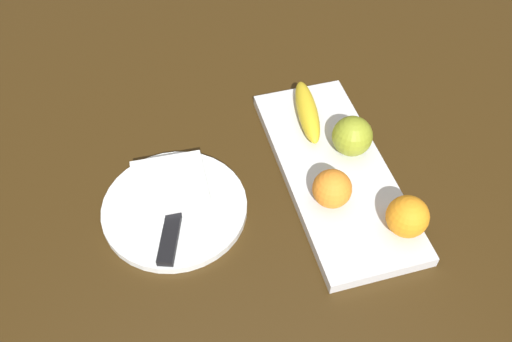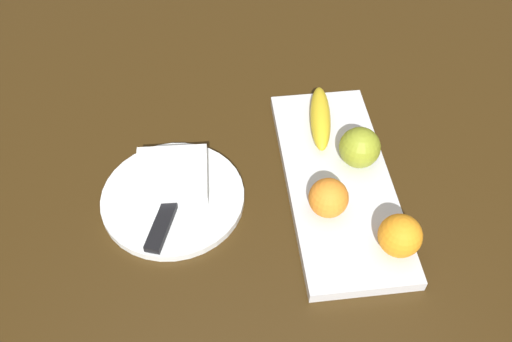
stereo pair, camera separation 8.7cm
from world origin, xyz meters
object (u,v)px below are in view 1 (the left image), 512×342
knife (171,230)px  banana (307,111)px  dinner_plate (174,206)px  folded_napkin (170,186)px  apple (352,136)px  orange_near_banana (407,217)px  orange_near_apple (332,189)px  fruit_tray (334,170)px

knife → banana: bearing=-39.0°
dinner_plate → folded_napkin: size_ratio=1.97×
apple → knife: (-0.08, 0.32, -0.04)m
folded_napkin → knife: 0.08m
orange_near_banana → dinner_plate: orange_near_banana is taller
orange_near_apple → knife: 0.25m
fruit_tray → dinner_plate: size_ratio=1.77×
banana → orange_near_apple: 0.19m
folded_napkin → dinner_plate: bearing=180.0°
orange_near_banana → knife: 0.35m
knife → orange_near_apple: bearing=-74.0°
fruit_tray → apple: bearing=-54.4°
orange_near_banana → dinner_plate: size_ratio=0.28×
apple → dinner_plate: (-0.03, 0.31, -0.05)m
banana → fruit_tray: bearing=12.8°
fruit_tray → apple: (0.03, -0.04, 0.04)m
fruit_tray → orange_near_banana: size_ratio=6.40×
orange_near_apple → knife: size_ratio=0.35×
orange_near_banana → folded_napkin: orange_near_banana is taller
banana → apple: bearing=35.3°
orange_near_apple → orange_near_banana: 0.12m
orange_near_banana → folded_napkin: size_ratio=0.55×
apple → knife: 0.33m
apple → folded_napkin: size_ratio=0.58×
orange_near_banana → knife: size_ratio=0.36×
fruit_tray → knife: 0.29m
banana → orange_near_apple: (-0.18, 0.02, 0.01)m
banana → orange_near_apple: bearing=1.3°
orange_near_apple → folded_napkin: size_ratio=0.53×
apple → orange_near_banana: size_ratio=1.06×
knife → dinner_plate: bearing=5.7°
orange_near_apple → orange_near_banana: (-0.08, -0.09, 0.00)m
apple → orange_near_apple: apple is taller
fruit_tray → folded_napkin: size_ratio=3.50×
fruit_tray → dinner_plate: 0.27m
orange_near_banana → fruit_tray: bearing=21.0°
orange_near_apple → orange_near_banana: bearing=-132.1°
orange_near_apple → banana: bearing=-7.5°
dinner_plate → knife: size_ratio=1.29×
apple → knife: apple is taller
fruit_tray → banana: (0.12, 0.01, 0.03)m
folded_napkin → knife: bearing=171.2°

